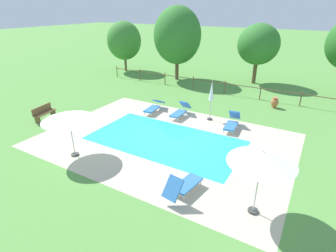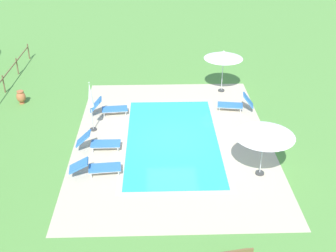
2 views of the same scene
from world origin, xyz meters
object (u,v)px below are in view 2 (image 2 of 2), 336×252
Objects in this scene: patio_umbrella_closed_row_west at (90,98)px; terracotta_urn_near_fence at (21,97)px; patio_umbrella_open_foreground at (265,132)px; sun_lounger_north_far at (99,142)px; sun_lounger_north_near_steps at (97,167)px; sun_lounger_north_end at (235,104)px; sun_lounger_north_mid at (109,108)px; patio_umbrella_open_by_bench at (224,55)px.

patio_umbrella_closed_row_west is 5.39m from terracotta_urn_near_fence.
sun_lounger_north_far is at bearing 72.94° from patio_umbrella_open_foreground.
sun_lounger_north_near_steps is 8.34m from terracotta_urn_near_fence.
patio_umbrella_closed_row_west reaches higher than sun_lounger_north_end.
sun_lounger_north_mid is at bearing -106.67° from terracotta_urn_near_fence.
sun_lounger_north_end is 0.79× the size of patio_umbrella_open_by_bench.
patio_umbrella_closed_row_west is (3.87, 7.25, -0.25)m from patio_umbrella_open_foreground.
sun_lounger_north_end is at bearing -87.80° from sun_lounger_north_mid.
sun_lounger_north_far is (-3.41, 0.14, -0.01)m from sun_lounger_north_mid.
sun_lounger_north_far is 0.77× the size of patio_umbrella_closed_row_west.
patio_umbrella_open_foreground is at bearing -118.12° from patio_umbrella_closed_row_west.
sun_lounger_north_near_steps is 5.32m from sun_lounger_north_mid.
patio_umbrella_closed_row_west reaches higher than sun_lounger_north_mid.
patio_umbrella_open_foreground is at bearing -107.06° from sun_lounger_north_far.
terracotta_urn_near_fence is at bearing 54.08° from patio_umbrella_closed_row_west.
sun_lounger_north_near_steps is 4.00m from patio_umbrella_closed_row_west.
sun_lounger_north_mid is 8.73m from patio_umbrella_open_foreground.
sun_lounger_north_near_steps is 8.60m from sun_lounger_north_end.
sun_lounger_north_mid is at bearing -21.91° from patio_umbrella_closed_row_west.
sun_lounger_north_end is at bearing -96.05° from terracotta_urn_near_fence.
sun_lounger_north_mid reaches higher than sun_lounger_north_near_steps.
sun_lounger_north_near_steps is 0.88× the size of patio_umbrella_open_foreground.
sun_lounger_north_far is 0.81× the size of patio_umbrella_open_foreground.
terracotta_urn_near_fence is at bearing 44.18° from sun_lounger_north_far.
patio_umbrella_open_foreground reaches higher than sun_lounger_north_far.
patio_umbrella_closed_row_west reaches higher than patio_umbrella_open_foreground.
sun_lounger_north_far is 7.62m from sun_lounger_north_end.
sun_lounger_north_end is at bearing 0.69° from patio_umbrella_open_foreground.
patio_umbrella_open_foreground is 8.23m from patio_umbrella_closed_row_west.
terracotta_urn_near_fence is at bearing 73.33° from sun_lounger_north_mid.
sun_lounger_north_end is 0.80× the size of patio_umbrella_open_foreground.
patio_umbrella_open_foreground reaches higher than sun_lounger_north_end.
patio_umbrella_closed_row_west is 3.42× the size of terracotta_urn_near_fence.
patio_umbrella_closed_row_west is (1.80, 0.50, 1.34)m from sun_lounger_north_far.
sun_lounger_north_far reaches higher than terracotta_urn_near_fence.
patio_umbrella_open_by_bench reaches higher than sun_lounger_north_far.
terracotta_urn_near_fence is at bearing 83.95° from sun_lounger_north_end.
sun_lounger_north_near_steps is 1.10× the size of sun_lounger_north_end.
patio_umbrella_closed_row_west is at bearing 15.52° from sun_lounger_north_far.
terracotta_urn_near_fence is at bearing 35.63° from sun_lounger_north_near_steps.
patio_umbrella_open_by_bench is (6.17, -6.31, 1.79)m from sun_lounger_north_far.
sun_lounger_north_mid reaches higher than terracotta_urn_near_fence.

